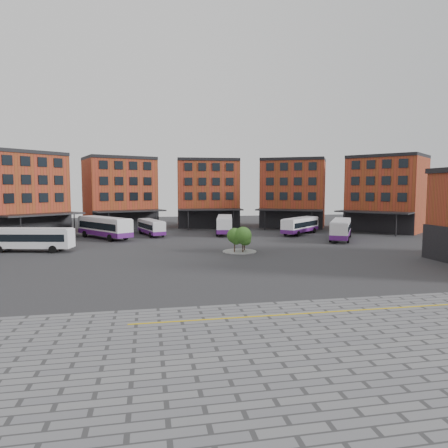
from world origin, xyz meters
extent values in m
plane|color=#28282B|center=(0.00, 0.00, 0.00)|extent=(160.00, 160.00, 0.00)
cube|color=slate|center=(2.00, -22.00, 0.01)|extent=(50.00, 22.00, 0.02)
cube|color=gold|center=(2.00, -14.00, 0.03)|extent=(26.00, 0.15, 0.02)
cube|color=maroon|center=(-31.45, 36.93, 7.00)|extent=(16.35, 16.13, 14.00)
cube|color=black|center=(-28.20, 33.32, 2.00)|extent=(10.00, 9.07, 4.00)
cube|color=black|center=(-31.45, 36.93, 14.30)|extent=(16.55, 16.35, 0.60)
cube|color=black|center=(-28.07, 33.17, 9.20)|extent=(8.60, 7.77, 8.00)
cube|color=black|center=(-26.63, 31.58, 4.00)|extent=(12.61, 11.97, 0.25)
cylinder|color=black|center=(-28.81, 27.19, 2.00)|extent=(0.20, 0.20, 4.00)
cylinder|color=black|center=(-22.05, 33.28, 2.00)|extent=(0.20, 0.20, 4.00)
cube|color=maroon|center=(-15.30, 46.44, 7.00)|extent=(15.55, 13.69, 14.00)
cube|color=black|center=(-13.72, 41.85, 2.00)|extent=(12.45, 4.71, 4.00)
cube|color=black|center=(-15.30, 46.44, 14.30)|extent=(15.65, 13.97, 0.60)
cube|color=black|center=(-13.66, 41.66, 9.20)|extent=(10.87, 3.87, 8.00)
cube|color=black|center=(-12.96, 39.63, 4.00)|extent=(13.72, 8.39, 0.25)
cylinder|color=black|center=(-16.67, 36.45, 2.00)|extent=(0.20, 0.20, 4.00)
cylinder|color=black|center=(-8.07, 39.41, 2.00)|extent=(0.20, 0.20, 4.00)
cube|color=maroon|center=(3.28, 48.89, 7.00)|extent=(13.67, 10.88, 14.00)
cube|color=black|center=(2.94, 44.05, 2.00)|extent=(13.00, 1.41, 4.00)
cube|color=black|center=(3.28, 48.89, 14.30)|extent=(13.69, 11.18, 0.60)
cube|color=black|center=(2.93, 43.85, 9.20)|extent=(11.42, 0.95, 8.00)
cube|color=black|center=(2.78, 41.70, 4.00)|extent=(13.28, 5.30, 0.25)
cylinder|color=black|center=(-1.89, 40.22, 2.00)|extent=(0.20, 0.20, 4.00)
cylinder|color=black|center=(7.19, 39.59, 2.00)|extent=(0.20, 0.20, 4.00)
cube|color=maroon|center=(21.34, 43.88, 7.00)|extent=(16.12, 14.81, 14.00)
cube|color=black|center=(19.14, 39.56, 2.00)|extent=(11.81, 6.35, 4.00)
cube|color=black|center=(21.34, 43.88, 14.30)|extent=(16.26, 15.08, 0.60)
cube|color=black|center=(19.04, 39.38, 9.20)|extent=(10.26, 5.33, 8.00)
cube|color=black|center=(18.07, 37.46, 4.00)|extent=(13.58, 9.82, 0.25)
cylinder|color=black|center=(13.20, 37.92, 2.00)|extent=(0.20, 0.20, 4.00)
cylinder|color=black|center=(21.31, 33.79, 2.00)|extent=(0.20, 0.20, 4.00)
cube|color=maroon|center=(36.00, 32.21, 7.00)|extent=(16.02, 16.39, 14.00)
cube|color=black|center=(32.29, 29.09, 2.00)|extent=(8.74, 10.28, 4.00)
cube|color=black|center=(36.00, 32.21, 14.30)|extent=(16.25, 16.58, 0.60)
cube|color=black|center=(32.14, 28.96, 9.20)|extent=(7.47, 8.86, 8.00)
cube|color=black|center=(30.49, 27.58, 4.00)|extent=(11.73, 12.79, 0.25)
cylinder|color=black|center=(26.19, 29.91, 2.00)|extent=(0.20, 0.20, 4.00)
cylinder|color=black|center=(32.03, 22.94, 2.00)|extent=(0.20, 0.20, 4.00)
cylinder|color=gray|center=(2.00, 12.00, 0.06)|extent=(4.40, 4.40, 0.12)
cylinder|color=#332114|center=(1.20, 11.40, 0.80)|extent=(0.14, 0.14, 1.60)
sphere|color=#2C551C|center=(1.20, 11.40, 2.24)|extent=(1.96, 1.96, 1.96)
sphere|color=#2C551C|center=(1.40, 11.25, 1.76)|extent=(1.37, 1.37, 1.37)
cylinder|color=#332114|center=(2.80, 12.60, 0.64)|extent=(0.14, 0.14, 1.29)
sphere|color=#2C551C|center=(2.80, 12.60, 1.80)|extent=(1.83, 1.83, 1.83)
sphere|color=#2C551C|center=(3.00, 12.45, 1.42)|extent=(1.28, 1.28, 1.28)
cylinder|color=#332114|center=(2.20, 11.00, 0.81)|extent=(0.14, 0.14, 1.63)
sphere|color=#2C551C|center=(2.20, 11.00, 2.28)|extent=(2.23, 2.23, 2.23)
sphere|color=#2C551C|center=(2.40, 10.85, 1.79)|extent=(1.56, 1.56, 1.56)
cube|color=white|center=(-24.86, 17.34, 1.76)|extent=(11.21, 4.72, 2.44)
cube|color=black|center=(-24.86, 17.34, 1.94)|extent=(10.37, 4.59, 0.94)
cube|color=silver|center=(-24.86, 17.34, 3.03)|extent=(10.77, 4.53, 0.12)
cylinder|color=black|center=(-28.02, 19.29, 0.50)|extent=(1.03, 0.50, 0.99)
cylinder|color=black|center=(-21.69, 15.39, 0.50)|extent=(1.03, 0.50, 0.99)
cylinder|color=black|center=(-21.17, 17.82, 0.50)|extent=(1.03, 0.50, 0.99)
cube|color=silver|center=(-16.74, 29.73, 2.02)|extent=(9.61, 11.82, 2.79)
cube|color=black|center=(-16.74, 29.73, 2.22)|extent=(9.08, 11.04, 1.08)
cube|color=silver|center=(-16.74, 29.73, 3.47)|extent=(9.23, 11.35, 0.14)
cube|color=black|center=(-20.34, 34.73, 2.28)|extent=(2.03, 1.51, 1.25)
cube|color=#50176A|center=(-16.74, 29.73, 1.02)|extent=(9.67, 11.87, 0.80)
cylinder|color=black|center=(-20.23, 32.15, 0.57)|extent=(0.94, 1.12, 1.14)
cylinder|color=black|center=(-17.92, 33.81, 0.57)|extent=(0.94, 1.12, 1.14)
cylinder|color=black|center=(-15.56, 25.65, 0.57)|extent=(0.94, 1.12, 1.14)
cylinder|color=black|center=(-13.25, 27.31, 0.57)|extent=(0.94, 1.12, 1.14)
cube|color=silver|center=(-9.15, 32.85, 1.57)|extent=(4.84, 9.94, 2.16)
cube|color=black|center=(-9.15, 32.85, 1.72)|extent=(4.68, 9.21, 0.84)
cube|color=silver|center=(-9.15, 32.85, 2.69)|extent=(4.64, 9.54, 0.11)
cube|color=black|center=(-10.48, 37.42, 1.77)|extent=(1.83, 0.64, 0.97)
cube|color=#50176A|center=(-9.15, 32.85, 0.79)|extent=(4.89, 9.99, 0.62)
cylinder|color=black|center=(-11.08, 35.53, 0.44)|extent=(0.50, 0.92, 0.88)
cylinder|color=black|center=(-8.96, 36.14, 0.44)|extent=(0.50, 0.92, 0.88)
cylinder|color=black|center=(-9.34, 29.56, 0.44)|extent=(0.50, 0.92, 0.88)
cylinder|color=black|center=(-7.22, 30.18, 0.44)|extent=(0.50, 0.92, 0.88)
cube|color=silver|center=(4.04, 32.78, 1.85)|extent=(4.86, 11.77, 2.56)
cube|color=black|center=(4.04, 32.78, 2.03)|extent=(4.74, 10.88, 0.99)
cube|color=silver|center=(4.04, 32.78, 3.18)|extent=(4.67, 11.30, 0.13)
cube|color=black|center=(5.18, 38.30, 2.09)|extent=(2.20, 0.56, 1.15)
cube|color=#50176A|center=(4.04, 32.78, 0.94)|extent=(4.91, 11.82, 0.73)
cylinder|color=black|center=(3.50, 36.64, 0.52)|extent=(0.52, 1.09, 1.04)
cylinder|color=black|center=(6.06, 36.11, 0.52)|extent=(0.52, 1.09, 1.04)
cylinder|color=black|center=(2.03, 29.44, 0.52)|extent=(0.52, 1.09, 1.04)
cylinder|color=black|center=(4.58, 28.92, 0.52)|extent=(0.52, 1.09, 1.04)
cube|color=white|center=(17.34, 29.58, 1.72)|extent=(9.42, 9.10, 2.38)
cube|color=black|center=(17.34, 29.58, 1.89)|extent=(8.84, 8.56, 0.92)
cube|color=silver|center=(17.34, 29.58, 2.96)|extent=(9.05, 8.74, 0.12)
cube|color=black|center=(21.14, 33.18, 1.94)|extent=(1.50, 1.58, 1.07)
cube|color=#50176A|center=(17.34, 29.58, 0.87)|extent=(9.48, 9.16, 0.68)
cylinder|color=black|center=(18.99, 32.81, 0.49)|extent=(0.91, 0.88, 0.97)
cylinder|color=black|center=(20.65, 31.04, 0.49)|extent=(0.91, 0.88, 0.97)
cylinder|color=black|center=(14.02, 28.11, 0.49)|extent=(0.91, 0.88, 0.97)
cylinder|color=black|center=(15.69, 26.35, 0.49)|extent=(0.91, 0.88, 0.97)
cube|color=silver|center=(20.81, 20.94, 1.85)|extent=(8.07, 11.23, 2.56)
cube|color=black|center=(20.81, 20.94, 2.04)|extent=(7.66, 10.47, 0.99)
cube|color=silver|center=(20.81, 20.94, 3.19)|extent=(7.75, 10.78, 0.13)
cube|color=black|center=(23.66, 25.81, 2.09)|extent=(1.97, 1.23, 1.15)
cube|color=#50176A|center=(20.81, 20.94, 0.94)|extent=(8.12, 11.28, 0.73)
cylinder|color=black|center=(21.54, 24.77, 0.52)|extent=(0.80, 1.06, 1.04)
cylinder|color=black|center=(23.79, 23.45, 0.52)|extent=(0.80, 1.06, 1.04)
cylinder|color=black|center=(17.82, 18.43, 0.52)|extent=(0.80, 1.06, 1.04)
cylinder|color=black|center=(20.07, 17.11, 0.52)|extent=(0.80, 1.06, 1.04)
camera|label=1|loc=(-9.69, -38.20, 8.23)|focal=32.00mm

